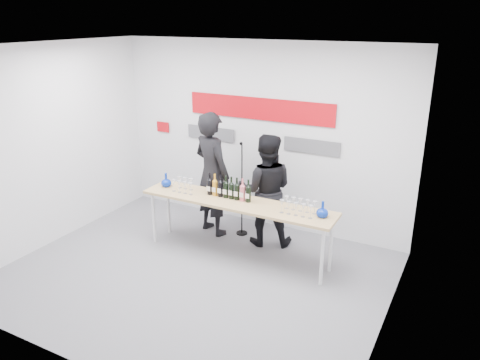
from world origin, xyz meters
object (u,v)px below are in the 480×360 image
object	(u,v)px
presenter_right	(266,190)
mic_stand	(242,207)
tasting_table	(237,205)
presenter_left	(212,174)

from	to	relation	value
presenter_right	mic_stand	world-z (taller)	presenter_right
presenter_right	mic_stand	bearing A→B (deg)	-33.79
presenter_right	mic_stand	distance (m)	0.61
tasting_table	mic_stand	distance (m)	0.80
tasting_table	presenter_right	size ratio (longest dim) A/B	1.67
tasting_table	mic_stand	xyz separation A→B (m)	(-0.27, 0.68, -0.33)
presenter_left	mic_stand	size ratio (longest dim) A/B	1.28
mic_stand	presenter_right	bearing A→B (deg)	-18.84
presenter_left	mic_stand	bearing A→B (deg)	-144.50
tasting_table	presenter_right	distance (m)	0.62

